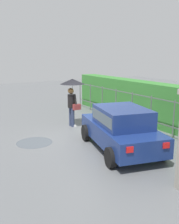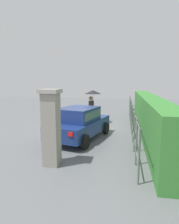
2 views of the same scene
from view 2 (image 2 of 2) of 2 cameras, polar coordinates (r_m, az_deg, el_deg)
name	(u,v)px [view 2 (image 2 of 2)]	position (r m, az deg, el deg)	size (l,w,h in m)	color
ground_plane	(84,129)	(11.07, -1.77, -4.89)	(40.00, 40.00, 0.00)	slate
car	(79,122)	(8.99, -2.96, -2.91)	(3.98, 2.54, 1.48)	navy
pedestrian	(92,98)	(12.29, 0.84, 4.15)	(1.06, 1.06, 2.11)	#2D3856
gate_pillar	(51,127)	(6.20, -11.19, -4.35)	(0.60, 0.60, 2.42)	gray
fence_section	(132,116)	(10.46, 12.38, -1.29)	(10.97, 0.05, 1.50)	#59605B
hedge_row	(149,115)	(10.51, 17.08, -0.75)	(11.92, 0.90, 1.90)	#387F33
puddle_near	(52,126)	(11.89, -11.09, -4.09)	(1.31, 1.31, 0.00)	#4C545B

